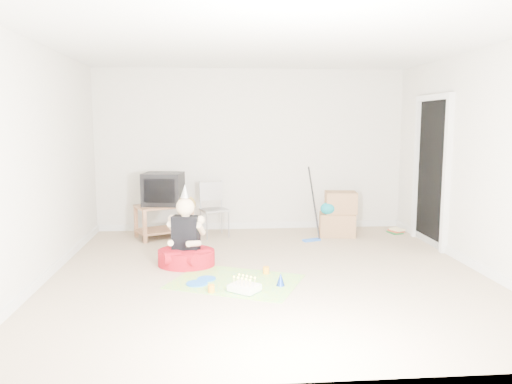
{
  "coord_description": "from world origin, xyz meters",
  "views": [
    {
      "loc": [
        -0.61,
        -5.61,
        1.73
      ],
      "look_at": [
        -0.1,
        0.4,
        0.9
      ],
      "focal_mm": 35.0,
      "sensor_mm": 36.0,
      "label": 1
    }
  ],
  "objects": [
    {
      "name": "ground",
      "position": [
        0.0,
        0.0,
        0.0
      ],
      "size": [
        5.0,
        5.0,
        0.0
      ],
      "primitive_type": "plane",
      "color": "tan",
      "rests_on": "ground"
    },
    {
      "name": "doorway_recess",
      "position": [
        2.48,
        1.2,
        1.02
      ],
      "size": [
        0.02,
        0.9,
        2.05
      ],
      "primitive_type": "cube",
      "color": "black",
      "rests_on": "ground"
    },
    {
      "name": "tv_stand",
      "position": [
        -1.38,
        1.96,
        0.29
      ],
      "size": [
        0.94,
        0.79,
        0.5
      ],
      "color": "#9B6746",
      "rests_on": "ground"
    },
    {
      "name": "crt_tv",
      "position": [
        -1.38,
        1.96,
        0.75
      ],
      "size": [
        0.64,
        0.55,
        0.49
      ],
      "primitive_type": "cube",
      "rotation": [
        0.0,
        0.0,
        -0.15
      ],
      "color": "black",
      "rests_on": "tv_stand"
    },
    {
      "name": "folding_chair",
      "position": [
        -0.61,
        1.95,
        0.42
      ],
      "size": [
        0.48,
        0.47,
        0.85
      ],
      "color": "#939399",
      "rests_on": "ground"
    },
    {
      "name": "cardboard_boxes",
      "position": [
        1.3,
        1.85,
        0.33
      ],
      "size": [
        0.61,
        0.5,
        0.68
      ],
      "color": "#9C714B",
      "rests_on": "ground"
    },
    {
      "name": "floor_mop",
      "position": [
        0.82,
        1.53,
        0.26
      ],
      "size": [
        0.29,
        0.35,
        1.08
      ],
      "color": "blue",
      "rests_on": "ground"
    },
    {
      "name": "book_pile",
      "position": [
        2.26,
        1.94,
        0.04
      ],
      "size": [
        0.23,
        0.26,
        0.08
      ],
      "color": "#267437",
      "rests_on": "ground"
    },
    {
      "name": "seated_woman",
      "position": [
        -0.96,
        0.4,
        0.22
      ],
      "size": [
        0.85,
        0.85,
        1.01
      ],
      "color": "#B4101D",
      "rests_on": "ground"
    },
    {
      "name": "party_mat",
      "position": [
        -0.39,
        -0.3,
        0.0
      ],
      "size": [
        1.63,
        1.44,
        0.01
      ],
      "primitive_type": "cube",
      "rotation": [
        0.0,
        0.0,
        -0.42
      ],
      "color": "#EE3278",
      "rests_on": "ground"
    },
    {
      "name": "birthday_cake",
      "position": [
        -0.31,
        -0.65,
        0.04
      ],
      "size": [
        0.36,
        0.36,
        0.14
      ],
      "color": "white",
      "rests_on": "party_mat"
    },
    {
      "name": "blue_plate_near",
      "position": [
        -0.71,
        -0.2,
        0.01
      ],
      "size": [
        0.29,
        0.29,
        0.01
      ],
      "primitive_type": "cylinder",
      "rotation": [
        0.0,
        0.0,
        -0.6
      ],
      "color": "blue",
      "rests_on": "party_mat"
    },
    {
      "name": "blue_plate_far",
      "position": [
        -0.81,
        -0.36,
        0.01
      ],
      "size": [
        0.33,
        0.33,
        0.01
      ],
      "primitive_type": "cylinder",
      "rotation": [
        0.0,
        0.0,
        -0.64
      ],
      "color": "blue",
      "rests_on": "party_mat"
    },
    {
      "name": "orange_cup_near",
      "position": [
        -0.02,
        -0.05,
        0.05
      ],
      "size": [
        0.1,
        0.1,
        0.08
      ],
      "primitive_type": "cylinder",
      "rotation": [
        0.0,
        0.0,
        -0.66
      ],
      "color": "orange",
      "rests_on": "party_mat"
    },
    {
      "name": "orange_cup_far",
      "position": [
        -0.65,
        -0.64,
        0.05
      ],
      "size": [
        0.09,
        0.09,
        0.08
      ],
      "primitive_type": "cylinder",
      "rotation": [
        0.0,
        0.0,
        -0.42
      ],
      "color": "orange",
      "rests_on": "party_mat"
    },
    {
      "name": "blue_party_hat",
      "position": [
        0.09,
        -0.49,
        0.08
      ],
      "size": [
        0.12,
        0.12,
        0.14
      ],
      "primitive_type": "cone",
      "rotation": [
        0.0,
        0.0,
        -0.35
      ],
      "color": "#173BA2",
      "rests_on": "party_mat"
    }
  ]
}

